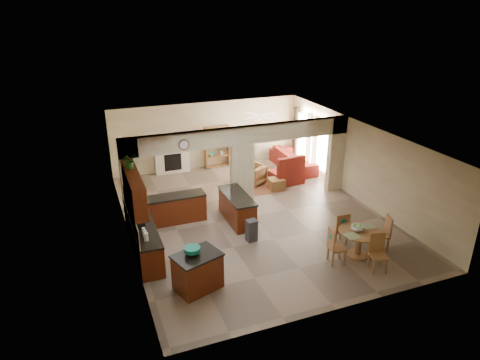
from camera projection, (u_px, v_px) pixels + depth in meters
name	position (u px, v px, depth m)	size (l,w,h in m)	color
floor	(253.00, 216.00, 14.15)	(10.00, 10.00, 0.00)	#7E6A57
ceiling	(254.00, 135.00, 13.08)	(10.00, 10.00, 0.00)	white
wall_back	(208.00, 135.00, 17.93)	(8.00, 8.00, 0.00)	beige
wall_front	(342.00, 258.00, 9.30)	(8.00, 8.00, 0.00)	beige
wall_left	(125.00, 196.00, 12.29)	(10.00, 10.00, 0.00)	beige
wall_right	(359.00, 162.00, 14.93)	(10.00, 10.00, 0.00)	beige
partition_left_pier	(131.00, 182.00, 13.25)	(0.60, 0.25, 2.80)	beige
partition_center_pier	(242.00, 175.00, 14.59)	(0.80, 0.25, 2.20)	beige
partition_right_pier	(336.00, 154.00, 15.70)	(0.60, 0.25, 2.80)	beige
partition_header	(242.00, 135.00, 14.05)	(8.00, 0.25, 0.60)	beige
kitchen_counter	(155.00, 224.00, 12.68)	(2.52, 3.29, 1.48)	#3B1506
upper_cabinets	(134.00, 189.00, 11.46)	(0.35, 2.40, 0.90)	#3B1506
peninsula	(237.00, 208.00, 13.68)	(0.70, 1.85, 0.91)	#3B1506
wall_clock	(184.00, 145.00, 13.28)	(0.34, 0.34, 0.03)	#50261A
rug	(261.00, 187.00, 16.35)	(1.60, 1.30, 0.01)	brown
fireplace	(172.00, 159.00, 17.55)	(1.60, 0.35, 1.20)	white
shelving_unit	(217.00, 147.00, 18.08)	(1.00, 0.32, 1.80)	brown
window_a	(323.00, 148.00, 16.99)	(0.02, 0.90, 1.90)	white
window_b	(302.00, 136.00, 18.45)	(0.02, 0.90, 1.90)	white
glazed_door	(312.00, 145.00, 17.78)	(0.02, 0.70, 2.10)	white
drape_a_left	(330.00, 153.00, 16.45)	(0.10, 0.28, 2.30)	#3C1918
drape_a_right	(315.00, 144.00, 17.49)	(0.10, 0.28, 2.30)	#3C1918
drape_b_left	(309.00, 140.00, 17.92)	(0.10, 0.28, 2.30)	#3C1918
drape_b_right	(295.00, 133.00, 18.96)	(0.10, 0.28, 2.30)	#3C1918
ceiling_fan	(260.00, 116.00, 16.25)	(1.00, 1.00, 0.10)	white
kitchen_island	(198.00, 271.00, 10.40)	(1.30, 1.10, 0.96)	#3B1506
teal_bowl	(192.00, 251.00, 10.21)	(0.39, 0.39, 0.18)	#12816B
trash_can	(252.00, 231.00, 12.57)	(0.30, 0.25, 0.63)	#2C2C2F
dining_table	(359.00, 240.00, 11.73)	(1.16, 1.16, 0.79)	brown
fruit_bowl	(357.00, 228.00, 11.61)	(0.33, 0.33, 0.18)	#67BF29
sofa	(293.00, 159.00, 18.12)	(1.04, 2.67, 0.78)	maroon
chaise	(286.00, 177.00, 16.75)	(1.16, 0.95, 0.47)	maroon
armchair	(254.00, 174.00, 16.59)	(0.79, 0.82, 0.74)	#98311B
ottoman	(276.00, 184.00, 16.16)	(0.56, 0.56, 0.40)	#98311B
plant	(129.00, 160.00, 11.55)	(0.39, 0.34, 0.44)	#165417
chair_north	(341.00, 228.00, 12.28)	(0.45, 0.45, 1.02)	brown
chair_east	(384.00, 232.00, 12.06)	(0.52, 0.52, 1.02)	brown
chair_south	(378.00, 251.00, 11.14)	(0.51, 0.51, 1.02)	brown
chair_west	(334.00, 245.00, 11.39)	(0.49, 0.49, 1.02)	brown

